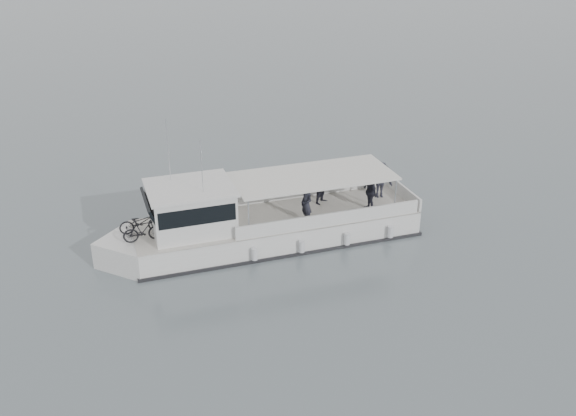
{
  "coord_description": "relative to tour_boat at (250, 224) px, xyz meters",
  "views": [
    {
      "loc": [
        -1.82,
        -28.0,
        13.69
      ],
      "look_at": [
        -3.97,
        -2.63,
        1.6
      ],
      "focal_mm": 40.0,
      "sensor_mm": 36.0,
      "label": 1
    }
  ],
  "objects": [
    {
      "name": "ground",
      "position": [
        5.62,
        3.13,
        -0.99
      ],
      "size": [
        1400.0,
        1400.0,
        0.0
      ],
      "primitive_type": "plane",
      "color": "slate",
      "rests_on": "ground"
    },
    {
      "name": "tour_boat",
      "position": [
        0.0,
        0.0,
        0.0
      ],
      "size": [
        13.87,
        8.28,
        6.02
      ],
      "rotation": [
        0.0,
        0.0,
        0.41
      ],
      "color": "silver",
      "rests_on": "ground"
    }
  ]
}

